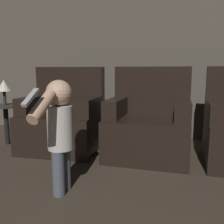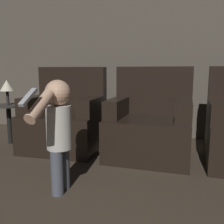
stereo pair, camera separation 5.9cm
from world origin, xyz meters
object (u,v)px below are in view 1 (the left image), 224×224
(person_toddler, at_px, (60,128))
(lamp, at_px, (4,86))
(armchair_left, at_px, (64,121))
(armchair_middle, at_px, (149,126))

(person_toddler, distance_m, lamp, 1.65)
(armchair_left, bearing_deg, person_toddler, -68.28)
(armchair_left, height_order, armchair_middle, same)
(armchair_middle, relative_size, person_toddler, 1.13)
(armchair_left, bearing_deg, armchair_middle, -3.31)
(person_toddler, bearing_deg, lamp, 51.18)
(armchair_middle, height_order, lamp, armchair_middle)
(armchair_left, distance_m, lamp, 0.89)
(armchair_middle, xyz_separation_m, person_toddler, (-0.55, -1.07, 0.18))
(armchair_left, height_order, lamp, armchair_left)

